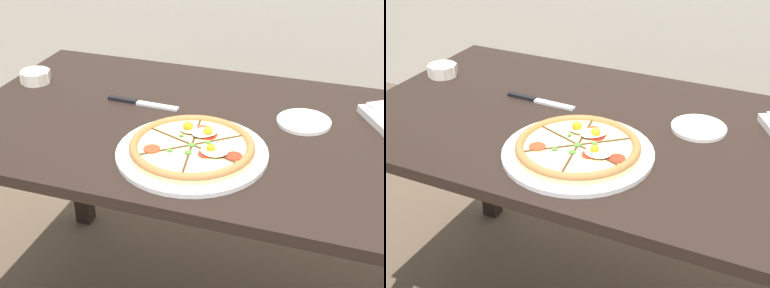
# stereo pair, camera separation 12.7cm
# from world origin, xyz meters

# --- Properties ---
(dining_table) EXTENTS (1.54, 0.78, 0.72)m
(dining_table) POSITION_xyz_m (0.00, 0.00, 0.63)
(dining_table) COLOR black
(dining_table) RESTS_ON ground_plane
(pizza) EXTENTS (0.37, 0.37, 0.06)m
(pizza) POSITION_xyz_m (-0.08, -0.16, 0.74)
(pizza) COLOR white
(pizza) RESTS_ON dining_table
(ramekin_bowl) EXTENTS (0.10, 0.10, 0.04)m
(ramekin_bowl) POSITION_xyz_m (-0.69, 0.10, 0.75)
(ramekin_bowl) COLOR silver
(ramekin_bowl) RESTS_ON dining_table
(knife_main) EXTENTS (0.22, 0.03, 0.01)m
(knife_main) POSITION_xyz_m (-0.31, 0.06, 0.73)
(knife_main) COLOR silver
(knife_main) RESTS_ON dining_table
(side_saucer) EXTENTS (0.14, 0.14, 0.01)m
(side_saucer) POSITION_xyz_m (0.15, 0.09, 0.73)
(side_saucer) COLOR white
(side_saucer) RESTS_ON dining_table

